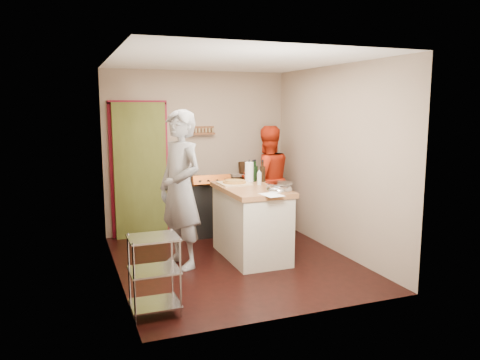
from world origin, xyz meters
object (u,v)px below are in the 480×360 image
wire_shelving (154,271)px  person_stripe (180,190)px  stove (207,207)px  person_red (267,180)px  island (251,221)px

wire_shelving → person_stripe: person_stripe is taller
stove → person_stripe: size_ratio=0.50×
person_stripe → person_red: (1.69, 1.11, -0.13)m
wire_shelving → island: 2.03m
wire_shelving → person_red: (2.28, 2.40, 0.43)m
stove → person_red: (0.95, -0.22, 0.42)m
wire_shelving → person_stripe: (0.59, 1.29, 0.56)m
island → person_stripe: (-0.98, -0.01, 0.49)m
wire_shelving → island: (1.56, 1.30, 0.07)m
wire_shelving → person_red: person_red is taller
island → stove: bearing=100.0°
stove → wire_shelving: bearing=-116.9°
person_stripe → person_red: size_ratio=1.15×
island → person_stripe: 1.09m
person_stripe → island: bearing=69.0°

